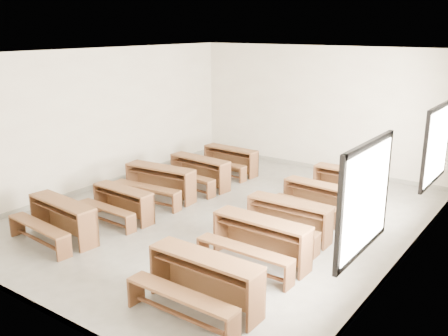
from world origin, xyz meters
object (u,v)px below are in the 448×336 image
Objects in this scene: desk_set_6 at (260,238)px; desk_set_1 at (121,201)px; desk_set_4 at (230,159)px; desk_set_8 at (317,197)px; desk_set_2 at (159,181)px; desk_set_9 at (347,182)px; desk_set_7 at (288,217)px; desk_set_5 at (203,279)px; desk_set_0 at (60,217)px; desk_set_3 at (199,170)px.

desk_set_1 is at bearing -179.99° from desk_set_6.
desk_set_4 is at bearing 93.62° from desk_set_1.
desk_set_8 is at bearing 95.35° from desk_set_6.
desk_set_2 is at bearing 159.25° from desk_set_6.
desk_set_8 is at bearing 14.96° from desk_set_2.
desk_set_8 is 1.24m from desk_set_9.
desk_set_4 is 0.97× the size of desk_set_7.
desk_set_6 is 2.51m from desk_set_8.
desk_set_9 is at bearing 91.75° from desk_set_5.
desk_set_6 is at bearing 25.42° from desk_set_0.
desk_set_6 is (3.37, 1.25, 0.02)m from desk_set_0.
desk_set_9 is (3.33, 2.40, -0.03)m from desk_set_2.
desk_set_4 is 3.37m from desk_set_8.
desk_set_5 reaches higher than desk_set_3.
desk_set_7 is 1.03× the size of desk_set_9.
desk_set_0 and desk_set_3 have the same top height.
desk_set_2 is 1.03× the size of desk_set_6.
desk_set_1 is at bearing -130.00° from desk_set_9.
desk_set_7 is (3.18, -2.74, 0.01)m from desk_set_4.
desk_set_6 is 1.12× the size of desk_set_8.
desk_set_6 is 3.74m from desk_set_9.
desk_set_3 reaches higher than desk_set_4.
desk_set_0 is 4.91m from desk_set_8.
desk_set_8 reaches higher than desk_set_1.
desk_set_9 is at bearing 61.56° from desk_set_0.
desk_set_2 is at bearing 95.73° from desk_set_0.
desk_set_0 is 1.08× the size of desk_set_9.
desk_set_6 is 1.06× the size of desk_set_7.
desk_set_9 is (0.04, 2.62, -0.01)m from desk_set_7.
desk_set_6 is at bearing -47.43° from desk_set_4.
desk_set_1 is at bearing -161.84° from desk_set_7.
desk_set_1 is 4.84m from desk_set_9.
desk_set_9 is (-0.06, 3.74, -0.03)m from desk_set_6.
desk_set_7 reaches higher than desk_set_9.
desk_set_1 is 3.19m from desk_set_6.
desk_set_5 is 1.07× the size of desk_set_7.
desk_set_9 is (3.22, -0.13, 0.01)m from desk_set_4.
desk_set_1 is 0.96× the size of desk_set_8.
desk_set_8 is at bearing -21.59° from desk_set_4.
desk_set_9 is at bearing 30.63° from desk_set_2.
desk_set_9 is (3.31, 4.98, -0.02)m from desk_set_0.
desk_set_7 is (-0.18, 2.69, -0.03)m from desk_set_5.
desk_set_4 is (-0.05, 1.35, -0.02)m from desk_set_3.
desk_set_5 is 2.70m from desk_set_7.
desk_set_8 is (3.08, -1.36, -0.02)m from desk_set_4.
desk_set_3 is 1.04× the size of desk_set_7.
desk_set_4 is at bearing 138.08° from desk_set_7.
desk_set_0 is at bearing -95.62° from desk_set_1.
desk_set_1 is 0.86× the size of desk_set_6.
desk_set_2 is 1.05× the size of desk_set_3.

